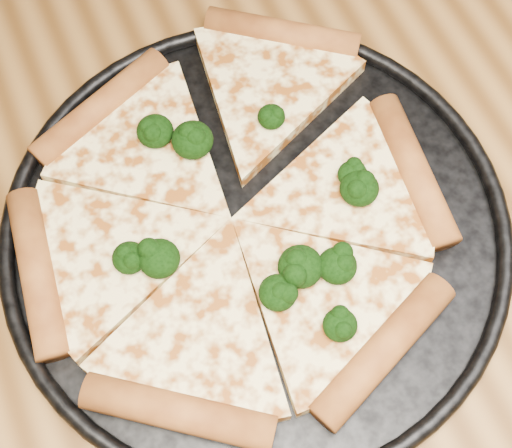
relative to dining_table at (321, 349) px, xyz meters
name	(u,v)px	position (x,y,z in m)	size (l,w,h in m)	color
dining_table	(321,349)	(0.00, 0.00, 0.00)	(1.20, 0.90, 0.75)	brown
pizza_pan	(256,229)	(-0.02, 0.08, 0.10)	(0.39, 0.39, 0.02)	black
pizza	(233,213)	(-0.04, 0.10, 0.11)	(0.34, 0.37, 0.03)	#FFE79C
broccoli_florets	(254,217)	(-0.03, 0.08, 0.12)	(0.21, 0.23, 0.02)	black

